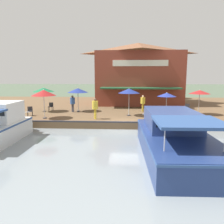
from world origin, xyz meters
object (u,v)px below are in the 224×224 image
(cafe_chair_under_first_umbrella, at_px, (187,108))
(motorboat_outer_channel, at_px, (1,126))
(patio_umbrella_mid_patio_right, at_px, (200,92))
(patio_umbrella_far_corner, at_px, (43,90))
(mooring_post, at_px, (158,117))
(motorboat_far_downstream, at_px, (172,135))
(waterfront_restaurant, at_px, (138,73))
(patio_umbrella_by_entrance, at_px, (44,93))
(patio_umbrella_mid_patio_left, at_px, (129,91))
(person_mid_patio, at_px, (143,101))
(cafe_chair_far_corner_seat, at_px, (30,111))
(cafe_chair_facing_river, at_px, (51,106))
(person_near_entrance, at_px, (73,102))
(patio_umbrella_back_row, at_px, (78,90))
(patio_umbrella_near_quay_edge, at_px, (167,95))
(person_at_quay_edge, at_px, (95,106))
(tree_downstream_bank, at_px, (124,70))
(tree_behind_restaurant, at_px, (154,66))

(cafe_chair_under_first_umbrella, bearing_deg, motorboat_outer_channel, -58.28)
(patio_umbrella_mid_patio_right, height_order, cafe_chair_under_first_umbrella, patio_umbrella_mid_patio_right)
(patio_umbrella_far_corner, bearing_deg, patio_umbrella_mid_patio_right, 86.08)
(motorboat_outer_channel, bearing_deg, mooring_post, 108.97)
(motorboat_far_downstream, bearing_deg, waterfront_restaurant, -177.31)
(patio_umbrella_by_entrance, relative_size, patio_umbrella_mid_patio_left, 0.98)
(person_mid_patio, bearing_deg, cafe_chair_far_corner_seat, -73.36)
(cafe_chair_facing_river, distance_m, motorboat_outer_channel, 9.34)
(waterfront_restaurant, distance_m, patio_umbrella_mid_patio_right, 10.83)
(person_mid_patio, bearing_deg, person_near_entrance, -83.64)
(patio_umbrella_back_row, relative_size, patio_umbrella_by_entrance, 0.98)
(patio_umbrella_by_entrance, distance_m, motorboat_far_downstream, 11.63)
(patio_umbrella_far_corner, height_order, cafe_chair_under_first_umbrella, patio_umbrella_far_corner)
(patio_umbrella_by_entrance, relative_size, patio_umbrella_near_quay_edge, 1.15)
(person_at_quay_edge, distance_m, person_near_entrance, 4.61)
(patio_umbrella_back_row, height_order, motorboat_outer_channel, patio_umbrella_back_row)
(patio_umbrella_back_row, xyz_separation_m, patio_umbrella_by_entrance, (4.01, -2.11, 0.03))
(waterfront_restaurant, distance_m, person_at_quay_edge, 13.11)
(patio_umbrella_by_entrance, xyz_separation_m, cafe_chair_far_corner_seat, (-1.19, -1.82, -1.75))
(patio_umbrella_back_row, height_order, patio_umbrella_by_entrance, patio_umbrella_by_entrance)
(waterfront_restaurant, xyz_separation_m, patio_umbrella_back_row, (7.94, -6.62, -1.89))
(patio_umbrella_far_corner, height_order, person_at_quay_edge, patio_umbrella_far_corner)
(cafe_chair_facing_river, relative_size, tree_downstream_bank, 0.12)
(patio_umbrella_far_corner, distance_m, person_mid_patio, 10.34)
(person_at_quay_edge, bearing_deg, person_mid_patio, 135.32)
(patio_umbrella_far_corner, relative_size, cafe_chair_far_corner_seat, 2.95)
(patio_umbrella_by_entrance, height_order, person_near_entrance, patio_umbrella_by_entrance)
(cafe_chair_facing_river, distance_m, mooring_post, 11.97)
(cafe_chair_facing_river, xyz_separation_m, person_at_quay_edge, (4.54, 5.39, 0.66))
(waterfront_restaurant, bearing_deg, person_near_entrance, -40.28)
(patio_umbrella_back_row, bearing_deg, patio_umbrella_far_corner, -85.69)
(patio_umbrella_near_quay_edge, height_order, cafe_chair_far_corner_seat, patio_umbrella_near_quay_edge)
(person_mid_patio, bearing_deg, cafe_chair_under_first_umbrella, 85.82)
(cafe_chair_under_first_umbrella, bearing_deg, patio_umbrella_far_corner, -88.83)
(cafe_chair_facing_river, distance_m, cafe_chair_under_first_umbrella, 14.28)
(patio_umbrella_mid_patio_right, height_order, patio_umbrella_near_quay_edge, patio_umbrella_mid_patio_right)
(person_mid_patio, height_order, person_near_entrance, person_near_entrance)
(tree_downstream_bank, distance_m, tree_behind_restaurant, 5.09)
(person_at_quay_edge, bearing_deg, cafe_chair_facing_river, -130.12)
(patio_umbrella_back_row, height_order, person_mid_patio, patio_umbrella_back_row)
(patio_umbrella_by_entrance, bearing_deg, person_at_quay_edge, 88.91)
(patio_umbrella_far_corner, height_order, motorboat_far_downstream, patio_umbrella_far_corner)
(patio_umbrella_mid_patio_left, relative_size, motorboat_far_downstream, 0.27)
(patio_umbrella_back_row, relative_size, person_near_entrance, 1.44)
(patio_umbrella_back_row, bearing_deg, mooring_post, 55.21)
(motorboat_outer_channel, xyz_separation_m, tree_behind_restaurant, (-22.99, 12.77, 4.90))
(waterfront_restaurant, xyz_separation_m, tree_behind_restaurant, (-6.15, 2.92, 1.20))
(waterfront_restaurant, xyz_separation_m, patio_umbrella_near_quay_edge, (10.15, 2.04, -2.12))
(mooring_post, bearing_deg, motorboat_outer_channel, -71.03)
(cafe_chair_facing_river, bearing_deg, person_mid_patio, 89.51)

